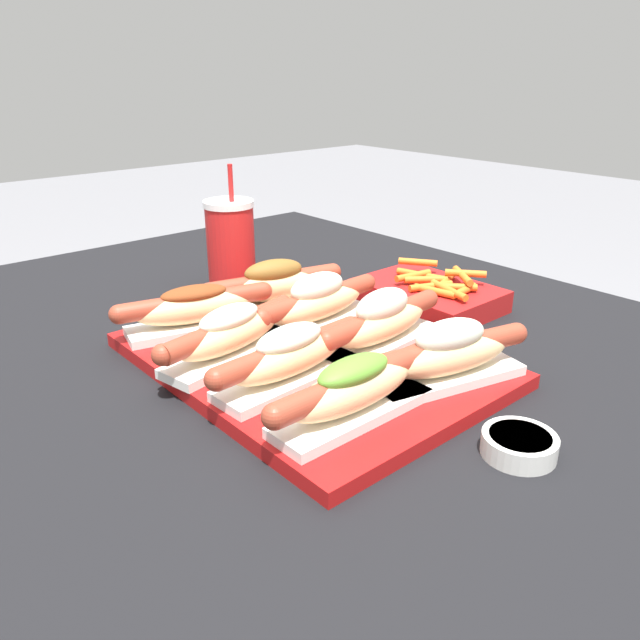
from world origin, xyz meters
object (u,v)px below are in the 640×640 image
hot_dog_6 (382,322)px  hot_dog_7 (449,354)px  hot_dog_5 (317,303)px  fries_basket (429,294)px  hot_dog_4 (274,285)px  serving_tray (308,359)px  hot_dog_0 (195,308)px  sauce_bowl (519,444)px  drink_cup (231,245)px  hot_dog_1 (229,333)px  hot_dog_3 (353,389)px  hot_dog_2 (290,356)px

hot_dog_6 → hot_dog_7: 0.12m
hot_dog_5 → fries_basket: (0.02, 0.22, -0.03)m
hot_dog_4 → hot_dog_5: (0.10, -0.00, 0.00)m
serving_tray → hot_dog_0: bearing=-156.7°
sauce_bowl → hot_dog_7: bearing=161.4°
hot_dog_4 → hot_dog_5: hot_dog_5 is taller
drink_cup → hot_dog_1: bearing=-34.2°
hot_dog_0 → drink_cup: bearing=133.7°
sauce_bowl → hot_dog_6: bearing=167.7°
hot_dog_4 → hot_dog_5: 0.10m
hot_dog_0 → hot_dog_3: size_ratio=0.97×
hot_dog_1 → hot_dog_6: (0.10, 0.16, 0.00)m
sauce_bowl → fries_basket: size_ratio=0.35×
hot_dog_0 → serving_tray: bearing=23.3°
serving_tray → hot_dog_3: hot_dog_3 is taller
hot_dog_1 → fries_basket: size_ratio=1.05×
hot_dog_0 → drink_cup: 0.23m
hot_dog_3 → hot_dog_0: bearing=-179.7°
serving_tray → hot_dog_6: 0.11m
hot_dog_1 → hot_dog_7: bearing=35.1°
hot_dog_3 → fries_basket: size_ratio=1.07×
hot_dog_4 → drink_cup: bearing=170.0°
hot_dog_3 → hot_dog_4: (-0.31, 0.13, 0.00)m
hot_dog_6 → drink_cup: 0.37m
hot_dog_0 → hot_dog_6: (0.21, 0.15, 0.00)m
hot_dog_0 → hot_dog_7: 0.35m
sauce_bowl → drink_cup: bearing=173.9°
hot_dog_2 → drink_cup: 0.40m
hot_dog_4 → hot_dog_2: bearing=-33.0°
drink_cup → hot_dog_3: bearing=-19.1°
serving_tray → drink_cup: (-0.31, 0.09, 0.07)m
hot_dog_2 → hot_dog_7: bearing=49.9°
hot_dog_3 → sauce_bowl: hot_dog_3 is taller
hot_dog_1 → hot_dog_7: 0.27m
serving_tray → hot_dog_0: hot_dog_0 is taller
hot_dog_2 → fries_basket: hot_dog_2 is taller
drink_cup → sauce_bowl: bearing=-6.1°
hot_dog_0 → hot_dog_6: 0.26m
hot_dog_4 → hot_dog_7: bearing=0.7°
hot_dog_1 → hot_dog_4: bearing=125.2°
hot_dog_3 → hot_dog_6: size_ratio=1.00×
hot_dog_4 → fries_basket: 0.25m
hot_dog_1 → fries_basket: bearing=87.5°
hot_dog_0 → hot_dog_5: bearing=53.3°
serving_tray → drink_cup: 0.34m
hot_dog_0 → hot_dog_7: (0.32, 0.14, 0.00)m
hot_dog_0 → hot_dog_4: hot_dog_4 is taller
hot_dog_4 → hot_dog_6: 0.21m
hot_dog_5 → fries_basket: hot_dog_5 is taller
fries_basket → serving_tray: bearing=-82.3°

